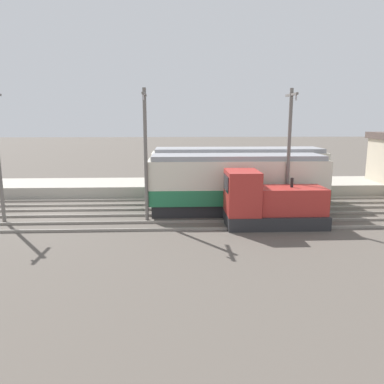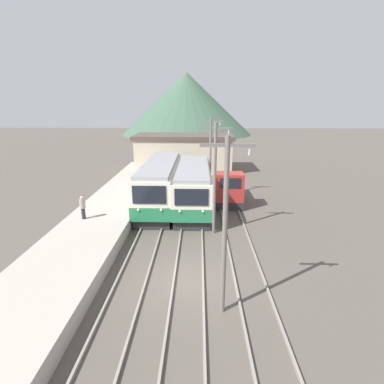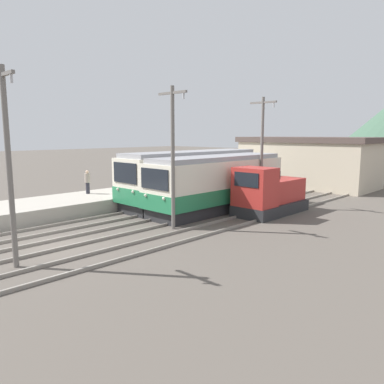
{
  "view_description": "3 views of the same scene",
  "coord_description": "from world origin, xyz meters",
  "px_view_note": "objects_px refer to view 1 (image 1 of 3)",
  "views": [
    {
      "loc": [
        22.49,
        7.45,
        5.65
      ],
      "look_at": [
        0.27,
        8.42,
        1.31
      ],
      "focal_mm": 35.0,
      "sensor_mm": 36.0,
      "label": 1
    },
    {
      "loc": [
        0.68,
        -12.98,
        8.37
      ],
      "look_at": [
        0.16,
        9.22,
        1.87
      ],
      "focal_mm": 28.0,
      "sensor_mm": 36.0,
      "label": 2
    },
    {
      "loc": [
        15.81,
        -7.21,
        4.93
      ],
      "look_at": [
        1.44,
        7.45,
        1.75
      ],
      "focal_mm": 35.0,
      "sensor_mm": 36.0,
      "label": 3
    }
  ],
  "objects_px": {
    "catenary_mast_far": "(289,149)",
    "person_on_platform": "(157,169)",
    "commuter_train_left": "(237,177)",
    "shunting_locomotive": "(270,204)",
    "commuter_train_center": "(236,186)",
    "catenary_mast_mid": "(146,150)"
  },
  "relations": [
    {
      "from": "commuter_train_left",
      "to": "shunting_locomotive",
      "type": "relative_size",
      "value": 2.2
    },
    {
      "from": "catenary_mast_mid",
      "to": "catenary_mast_far",
      "type": "distance_m",
      "value": 8.02
    },
    {
      "from": "shunting_locomotive",
      "to": "commuter_train_center",
      "type": "bearing_deg",
      "value": -156.11
    },
    {
      "from": "commuter_train_left",
      "to": "catenary_mast_mid",
      "type": "xyz_separation_m",
      "value": [
        4.31,
        -5.87,
        2.24
      ]
    },
    {
      "from": "person_on_platform",
      "to": "catenary_mast_mid",
      "type": "bearing_deg",
      "value": -1.15
    },
    {
      "from": "person_on_platform",
      "to": "commuter_train_left",
      "type": "bearing_deg",
      "value": 51.26
    },
    {
      "from": "shunting_locomotive",
      "to": "catenary_mast_mid",
      "type": "relative_size",
      "value": 0.73
    },
    {
      "from": "commuter_train_center",
      "to": "catenary_mast_far",
      "type": "relative_size",
      "value": 1.47
    },
    {
      "from": "catenary_mast_mid",
      "to": "person_on_platform",
      "type": "bearing_deg",
      "value": 178.85
    },
    {
      "from": "commuter_train_left",
      "to": "shunting_locomotive",
      "type": "xyz_separation_m",
      "value": [
        5.8,
        0.79,
        -0.53
      ]
    },
    {
      "from": "catenary_mast_far",
      "to": "shunting_locomotive",
      "type": "bearing_deg",
      "value": -42.17
    },
    {
      "from": "shunting_locomotive",
      "to": "commuter_train_left",
      "type": "bearing_deg",
      "value": -172.2
    },
    {
      "from": "catenary_mast_mid",
      "to": "person_on_platform",
      "type": "xyz_separation_m",
      "value": [
        -8.87,
        0.18,
        -2.24
      ]
    },
    {
      "from": "commuter_train_center",
      "to": "person_on_platform",
      "type": "relative_size",
      "value": 6.68
    },
    {
      "from": "commuter_train_left",
      "to": "catenary_mast_far",
      "type": "xyz_separation_m",
      "value": [
        4.31,
        2.15,
        2.24
      ]
    },
    {
      "from": "catenary_mast_far",
      "to": "person_on_platform",
      "type": "relative_size",
      "value": 4.54
    },
    {
      "from": "commuter_train_left",
      "to": "commuter_train_center",
      "type": "bearing_deg",
      "value": -10.8
    },
    {
      "from": "commuter_train_center",
      "to": "shunting_locomotive",
      "type": "height_order",
      "value": "commuter_train_center"
    },
    {
      "from": "catenary_mast_far",
      "to": "person_on_platform",
      "type": "distance_m",
      "value": 12.05
    },
    {
      "from": "shunting_locomotive",
      "to": "person_on_platform",
      "type": "bearing_deg",
      "value": -147.97
    },
    {
      "from": "commuter_train_center",
      "to": "shunting_locomotive",
      "type": "xyz_separation_m",
      "value": [
        3.0,
        1.33,
        -0.45
      ]
    },
    {
      "from": "person_on_platform",
      "to": "commuter_train_center",
      "type": "bearing_deg",
      "value": 35.0
    }
  ]
}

